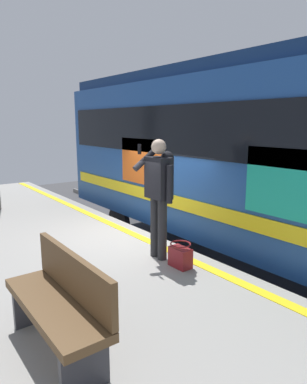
# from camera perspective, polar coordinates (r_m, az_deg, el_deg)

# --- Properties ---
(ground_plane) EXTENTS (23.68, 23.68, 0.00)m
(ground_plane) POSITION_cam_1_polar(r_m,az_deg,el_deg) (6.98, -0.73, -14.62)
(ground_plane) COLOR #3D3D3F
(platform) EXTENTS (14.18, 5.12, 1.02)m
(platform) POSITION_cam_1_polar(r_m,az_deg,el_deg) (5.78, -22.49, -15.72)
(platform) COLOR gray
(platform) RESTS_ON ground
(safety_line) EXTENTS (13.89, 0.16, 0.01)m
(safety_line) POSITION_cam_1_polar(r_m,az_deg,el_deg) (6.43, -2.92, -7.08)
(safety_line) COLOR yellow
(safety_line) RESTS_ON platform
(track_rail_near) EXTENTS (18.43, 0.08, 0.16)m
(track_rail_near) POSITION_cam_1_polar(r_m,az_deg,el_deg) (7.64, 6.54, -11.66)
(track_rail_near) COLOR slate
(track_rail_near) RESTS_ON ground
(track_rail_far) EXTENTS (18.43, 0.08, 0.16)m
(track_rail_far) POSITION_cam_1_polar(r_m,az_deg,el_deg) (8.63, 13.56, -9.16)
(track_rail_far) COLOR slate
(track_rail_far) RESTS_ON ground
(train_carriage) EXTENTS (9.75, 2.97, 3.94)m
(train_carriage) POSITION_cam_1_polar(r_m,az_deg,el_deg) (6.99, 16.43, 6.38)
(train_carriage) COLOR #1E478C
(train_carriage) RESTS_ON ground
(passenger) EXTENTS (0.57, 0.55, 1.80)m
(passenger) POSITION_cam_1_polar(r_m,az_deg,el_deg) (5.14, 0.93, 0.50)
(passenger) COLOR #262628
(passenger) RESTS_ON platform
(handbag) EXTENTS (0.33, 0.30, 0.36)m
(handbag) POSITION_cam_1_polar(r_m,az_deg,el_deg) (5.06, 4.41, -10.44)
(handbag) COLOR maroon
(handbag) RESTS_ON platform
(bench) EXTENTS (1.47, 0.44, 0.90)m
(bench) POSITION_cam_1_polar(r_m,az_deg,el_deg) (3.34, -15.00, -16.78)
(bench) COLOR brown
(bench) RESTS_ON platform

